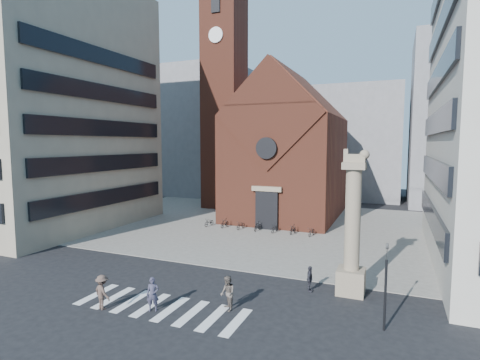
% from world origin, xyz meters
% --- Properties ---
extents(ground, '(120.00, 120.00, 0.00)m').
position_xyz_m(ground, '(0.00, 0.00, 0.00)').
color(ground, black).
rests_on(ground, ground).
extents(piazza, '(46.00, 30.00, 0.05)m').
position_xyz_m(piazza, '(0.00, 19.00, 0.03)').
color(piazza, gray).
rests_on(piazza, ground).
extents(zebra_crossing, '(10.20, 3.20, 0.01)m').
position_xyz_m(zebra_crossing, '(0.55, -3.00, 0.01)').
color(zebra_crossing, white).
rests_on(zebra_crossing, ground).
extents(church, '(12.00, 16.65, 18.00)m').
position_xyz_m(church, '(0.00, 25.04, 7.98)').
color(church, brown).
rests_on(church, ground).
extents(campanile, '(5.50, 5.50, 31.20)m').
position_xyz_m(campanile, '(-10.00, 28.00, 15.74)').
color(campanile, brown).
rests_on(campanile, ground).
extents(building_left, '(18.00, 20.00, 26.00)m').
position_xyz_m(building_left, '(-24.00, 10.00, 13.00)').
color(building_left, tan).
rests_on(building_left, ground).
extents(bg_block_left, '(16.00, 14.00, 22.00)m').
position_xyz_m(bg_block_left, '(-20.00, 40.00, 11.00)').
color(bg_block_left, gray).
rests_on(bg_block_left, ground).
extents(bg_block_mid, '(14.00, 12.00, 18.00)m').
position_xyz_m(bg_block_mid, '(6.00, 45.00, 9.00)').
color(bg_block_mid, gray).
rests_on(bg_block_mid, ground).
extents(bg_block_right, '(16.00, 14.00, 24.00)m').
position_xyz_m(bg_block_right, '(22.00, 42.00, 12.00)').
color(bg_block_right, gray).
rests_on(bg_block_right, ground).
extents(lion_column, '(1.63, 1.60, 8.68)m').
position_xyz_m(lion_column, '(10.01, 3.00, 3.46)').
color(lion_column, gray).
rests_on(lion_column, ground).
extents(traffic_light, '(0.13, 0.16, 4.30)m').
position_xyz_m(traffic_light, '(12.00, -1.00, 2.29)').
color(traffic_light, black).
rests_on(traffic_light, ground).
extents(pedestrian_0, '(0.80, 0.69, 1.84)m').
position_xyz_m(pedestrian_0, '(0.43, -3.53, 0.92)').
color(pedestrian_0, '#363448').
rests_on(pedestrian_0, ground).
extents(pedestrian_1, '(1.14, 1.15, 1.88)m').
position_xyz_m(pedestrian_1, '(4.12, -1.92, 0.94)').
color(pedestrian_1, '#5D524A').
rests_on(pedestrian_1, ground).
extents(pedestrian_2, '(0.45, 0.95, 1.58)m').
position_xyz_m(pedestrian_2, '(7.66, 2.33, 0.79)').
color(pedestrian_2, '#2B2B33').
rests_on(pedestrian_2, ground).
extents(pedestrian_3, '(1.38, 1.04, 1.90)m').
position_xyz_m(pedestrian_3, '(-2.23, -4.41, 0.95)').
color(pedestrian_3, '#4F3D34').
rests_on(pedestrian_3, ground).
extents(scooter_0, '(0.77, 1.66, 0.84)m').
position_xyz_m(scooter_0, '(-6.22, 15.88, 0.47)').
color(scooter_0, black).
rests_on(scooter_0, piazza).
extents(scooter_1, '(0.64, 1.59, 0.93)m').
position_xyz_m(scooter_1, '(-4.36, 15.88, 0.52)').
color(scooter_1, black).
rests_on(scooter_1, piazza).
extents(scooter_2, '(0.77, 1.66, 0.84)m').
position_xyz_m(scooter_2, '(-2.50, 15.88, 0.47)').
color(scooter_2, black).
rests_on(scooter_2, piazza).
extents(scooter_3, '(0.64, 1.59, 0.93)m').
position_xyz_m(scooter_3, '(-0.64, 15.88, 0.52)').
color(scooter_3, black).
rests_on(scooter_3, piazza).
extents(scooter_4, '(0.77, 1.66, 0.84)m').
position_xyz_m(scooter_4, '(1.22, 15.88, 0.47)').
color(scooter_4, black).
rests_on(scooter_4, piazza).
extents(scooter_5, '(0.64, 1.59, 0.93)m').
position_xyz_m(scooter_5, '(3.08, 15.88, 0.52)').
color(scooter_5, black).
rests_on(scooter_5, piazza).
extents(scooter_6, '(0.77, 1.66, 0.84)m').
position_xyz_m(scooter_6, '(4.94, 15.88, 0.47)').
color(scooter_6, black).
rests_on(scooter_6, piazza).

